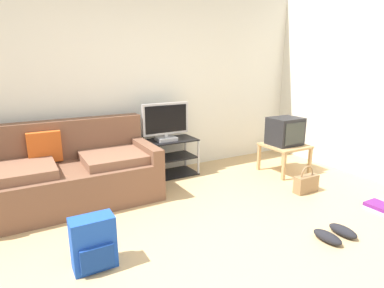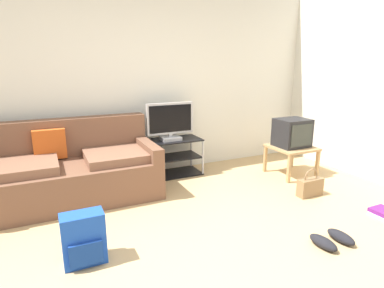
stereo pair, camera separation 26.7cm
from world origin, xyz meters
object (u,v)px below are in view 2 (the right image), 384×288
backpack (84,239)px  couch (72,171)px  handbag (310,186)px  tv_stand (170,157)px  side_table (291,150)px  sneakers_pair (332,240)px  flat_tv (170,122)px  crt_tv (292,133)px

backpack → couch: bearing=71.5°
couch → handbag: couch is taller
tv_stand → backpack: size_ratio=2.04×
side_table → sneakers_pair: side_table is taller
couch → backpack: bearing=-91.9°
tv_stand → flat_tv: 0.52m
crt_tv → tv_stand: bearing=156.1°
sneakers_pair → crt_tv: bearing=59.9°
backpack → tv_stand: bearing=33.3°
crt_tv → backpack: (-2.98, -0.95, -0.40)m
tv_stand → backpack: tv_stand is taller
couch → backpack: couch is taller
tv_stand → side_table: 1.74m
couch → crt_tv: bearing=-8.8°
flat_tv → crt_tv: 1.73m
tv_stand → crt_tv: (1.59, -0.70, 0.35)m
flat_tv → side_table: flat_tv is taller
couch → side_table: (2.93, -0.47, 0.03)m
backpack → handbag: backpack is taller
tv_stand → flat_tv: (-0.00, -0.02, 0.52)m
crt_tv → backpack: crt_tv is taller
flat_tv → crt_tv: bearing=-23.2°
tv_stand → crt_tv: bearing=-23.9°
side_table → backpack: bearing=-162.6°
flat_tv → handbag: size_ratio=1.94×
couch → sneakers_pair: bearing=-46.1°
handbag → sneakers_pair: handbag is taller
couch → tv_stand: size_ratio=2.22×
crt_tv → handbag: (-0.32, -0.72, -0.50)m
couch → flat_tv: 1.44m
couch → backpack: 1.41m
flat_tv → couch: bearing=-170.5°
tv_stand → crt_tv: crt_tv is taller
sneakers_pair → backpack: bearing=162.0°
side_table → crt_tv: bearing=90.0°
crt_tv → side_table: bearing=-90.0°
backpack → handbag: bearing=-11.6°
flat_tv → side_table: bearing=-23.7°
flat_tv → crt_tv: flat_tv is taller
couch → backpack: (-0.05, -1.41, -0.12)m
couch → sneakers_pair: 2.89m
side_table → tv_stand: bearing=155.7°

